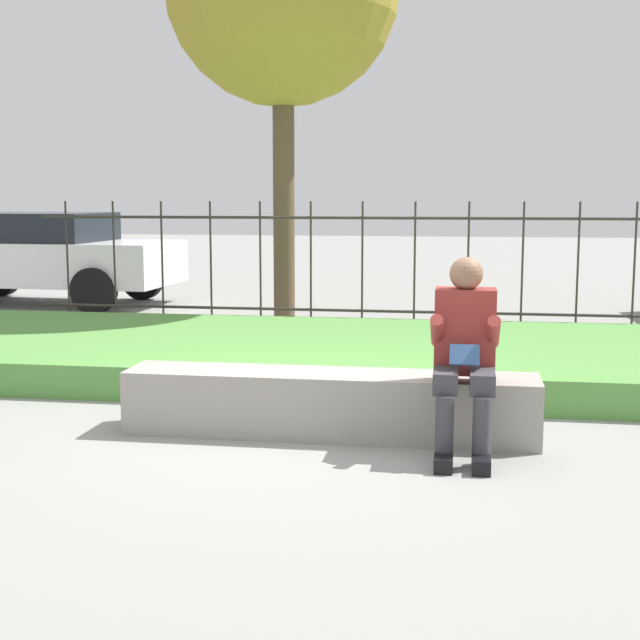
{
  "coord_description": "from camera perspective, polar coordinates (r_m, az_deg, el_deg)",
  "views": [
    {
      "loc": [
        1.14,
        -5.81,
        1.61
      ],
      "look_at": [
        0.08,
        0.74,
        0.68
      ],
      "focal_mm": 50.0,
      "sensor_mm": 36.0,
      "label": 1
    }
  ],
  "objects": [
    {
      "name": "stone_bench",
      "position": [
        6.04,
        0.62,
        -5.62
      ],
      "size": [
        2.78,
        0.48,
        0.43
      ],
      "color": "gray",
      "rests_on": "ground_plane"
    },
    {
      "name": "person_seated_reader",
      "position": [
        5.62,
        9.24,
        -1.82
      ],
      "size": [
        0.42,
        0.73,
        1.23
      ],
      "color": "black",
      "rests_on": "ground_plane"
    },
    {
      "name": "car_parked_left",
      "position": [
        13.93,
        -17.49,
        3.99
      ],
      "size": [
        4.0,
        2.03,
        1.36
      ],
      "rotation": [
        0.0,
        0.0,
        -0.04
      ],
      "color": "silver",
      "rests_on": "ground_plane"
    },
    {
      "name": "ground_plane",
      "position": [
        6.13,
        -1.82,
        -7.26
      ],
      "size": [
        60.0,
        60.0,
        0.0
      ],
      "primitive_type": "plane",
      "color": "gray"
    },
    {
      "name": "iron_fence",
      "position": [
        10.1,
        2.72,
        3.42
      ],
      "size": [
        7.68,
        0.03,
        1.55
      ],
      "color": "#332D28",
      "rests_on": "ground_plane"
    },
    {
      "name": "grass_berm",
      "position": [
        8.28,
        1.17,
        -2.27
      ],
      "size": [
        9.68,
        3.13,
        0.28
      ],
      "color": "#569342",
      "rests_on": "ground_plane"
    }
  ]
}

